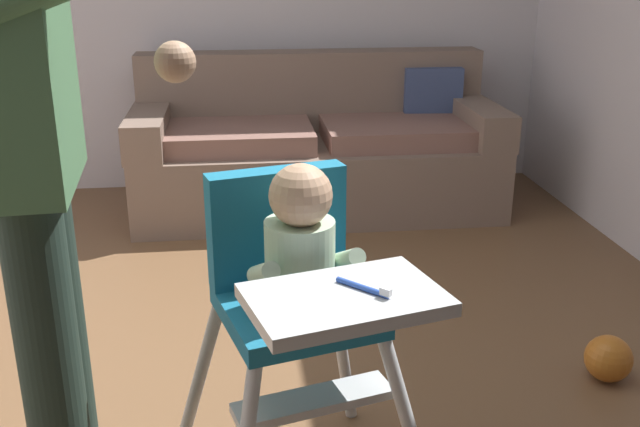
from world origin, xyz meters
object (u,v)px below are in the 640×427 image
couch (317,150)px  adult_standing (31,169)px  toy_ball_second (608,358)px  high_chair (298,279)px

couch → adult_standing: adult_standing is taller
adult_standing → toy_ball_second: (1.69, 0.49, -0.88)m
couch → adult_standing: bearing=-20.2°
adult_standing → toy_ball_second: bearing=11.6°
toy_ball_second → adult_standing: bearing=-164.0°
high_chair → adult_standing: adult_standing is taller
adult_standing → toy_ball_second: size_ratio=10.39×
couch → toy_ball_second: (0.79, -1.97, -0.25)m
high_chair → adult_standing: (-0.58, -0.04, 0.31)m
couch → high_chair: bearing=-7.7°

